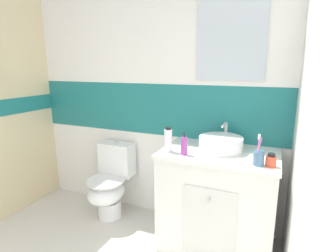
# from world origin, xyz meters

# --- Properties ---
(wall_back_tiled) EXTENTS (3.20, 0.20, 2.50)m
(wall_back_tiled) POSITION_xyz_m (0.01, 2.45, 1.26)
(wall_back_tiled) COLOR white
(wall_back_tiled) RESTS_ON ground_plane
(wall_right_plain) EXTENTS (0.10, 3.48, 2.50)m
(wall_right_plain) POSITION_xyz_m (1.35, 1.20, 1.25)
(wall_right_plain) COLOR white
(wall_right_plain) RESTS_ON ground_plane
(vanity_cabinet) EXTENTS (0.92, 0.60, 0.85)m
(vanity_cabinet) POSITION_xyz_m (0.76, 2.11, 0.43)
(vanity_cabinet) COLOR silver
(vanity_cabinet) RESTS_ON ground_plane
(sink_basin) EXTENTS (0.35, 0.40, 0.20)m
(sink_basin) POSITION_xyz_m (0.76, 2.15, 0.91)
(sink_basin) COLOR white
(sink_basin) RESTS_ON vanity_cabinet
(toilet) EXTENTS (0.37, 0.50, 0.76)m
(toilet) POSITION_xyz_m (-0.34, 2.15, 0.35)
(toilet) COLOR white
(toilet) RESTS_ON ground_plane
(toothbrush_cup) EXTENTS (0.07, 0.07, 0.22)m
(toothbrush_cup) POSITION_xyz_m (1.07, 1.92, 0.91)
(toothbrush_cup) COLOR #4C7299
(toothbrush_cup) RESTS_ON vanity_cabinet
(soap_dispenser) EXTENTS (0.05, 0.05, 0.18)m
(soap_dispenser) POSITION_xyz_m (0.52, 1.93, 0.92)
(soap_dispenser) COLOR #993F99
(soap_dispenser) RESTS_ON vanity_cabinet
(mouthwash_bottle) EXTENTS (0.06, 0.06, 0.20)m
(mouthwash_bottle) POSITION_xyz_m (0.38, 1.95, 0.95)
(mouthwash_bottle) COLOR white
(mouthwash_bottle) RESTS_ON vanity_cabinet
(hair_gel_jar) EXTENTS (0.07, 0.07, 0.09)m
(hair_gel_jar) POSITION_xyz_m (1.15, 1.93, 0.89)
(hair_gel_jar) COLOR #D84C33
(hair_gel_jar) RESTS_ON vanity_cabinet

